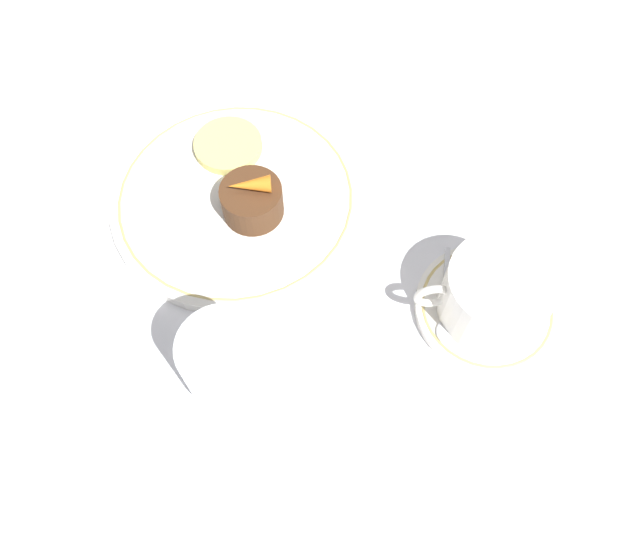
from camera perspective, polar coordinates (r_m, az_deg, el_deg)
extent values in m
plane|color=white|center=(0.65, -4.73, 5.27)|extent=(3.00, 3.00, 0.00)
cylinder|color=white|center=(0.66, -7.64, 7.28)|extent=(0.26, 0.26, 0.01)
torus|color=tan|center=(0.66, -7.70, 7.56)|extent=(0.24, 0.24, 0.00)
cylinder|color=white|center=(0.62, 14.90, -2.52)|extent=(0.14, 0.14, 0.01)
torus|color=tan|center=(0.61, 14.99, -2.36)|extent=(0.13, 0.13, 0.00)
cylinder|color=white|center=(0.58, 15.75, -1.23)|extent=(0.10, 0.10, 0.06)
cylinder|color=brown|center=(0.58, 15.85, -1.05)|extent=(0.08, 0.08, 0.05)
torus|color=white|center=(0.57, 10.29, -1.46)|extent=(0.04, 0.01, 0.04)
cube|color=silver|center=(0.61, 11.47, -0.30)|extent=(0.02, 0.08, 0.00)
ellipsoid|color=silver|center=(0.59, 11.30, -4.62)|extent=(0.02, 0.02, 0.00)
cylinder|color=silver|center=(0.57, -7.27, -10.63)|extent=(0.07, 0.07, 0.01)
cylinder|color=silver|center=(0.54, -7.61, -9.77)|extent=(0.01, 0.01, 0.05)
cylinder|color=silver|center=(0.49, -8.47, -7.55)|extent=(0.07, 0.07, 0.07)
cylinder|color=maroon|center=(0.50, -8.25, -8.11)|extent=(0.06, 0.06, 0.04)
cube|color=silver|center=(0.73, -23.31, 8.42)|extent=(0.04, 0.14, 0.01)
cube|color=silver|center=(0.68, -22.42, 2.27)|extent=(0.03, 0.05, 0.01)
cylinder|color=#4C2D19|center=(0.63, -6.23, 7.20)|extent=(0.06, 0.06, 0.04)
cone|color=orange|center=(0.61, -6.48, 8.63)|extent=(0.04, 0.02, 0.02)
cylinder|color=#EFE075|center=(0.69, -8.39, 12.08)|extent=(0.07, 0.07, 0.01)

